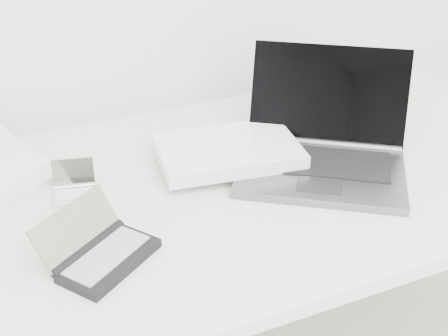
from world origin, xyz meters
name	(u,v)px	position (x,y,z in m)	size (l,w,h in m)	color
desk	(229,199)	(0.00, 1.55, 0.68)	(1.60, 0.80, 0.73)	white
laptop_large	(280,150)	(0.13, 1.57, 0.77)	(0.60, 0.48, 0.23)	slate
pda_silver	(74,190)	(-0.32, 1.62, 0.75)	(0.10, 0.10, 0.07)	silver
palmtop_charcoal	(100,252)	(-0.32, 1.40, 0.75)	(0.23, 0.22, 0.09)	black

